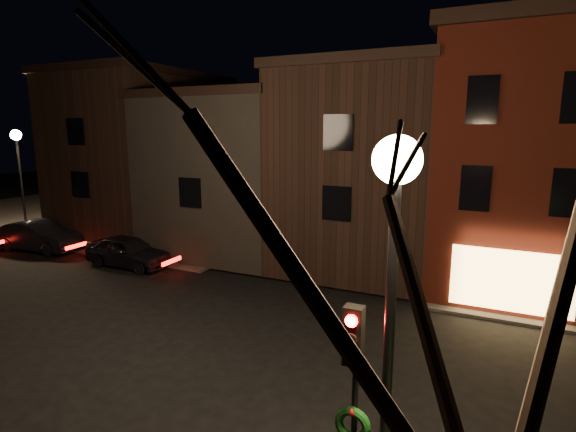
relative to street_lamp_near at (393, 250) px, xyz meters
The scene contains 12 objects.
ground 10.06m from the street_lamp_near, 135.94° to the left, with size 120.00×120.00×0.00m, color black.
sidewalk_far_left 37.26m from the street_lamp_near, 135.22° to the left, with size 30.00×30.00×0.12m, color #2D2B28.
corner_building 15.58m from the street_lamp_near, 83.37° to the left, with size 6.50×8.50×10.50m.
row_building_a 17.16m from the street_lamp_near, 105.90° to the left, with size 7.30×10.30×9.40m.
row_building_b 20.39m from the street_lamp_near, 125.91° to the left, with size 7.80×10.30×8.40m.
row_building_c 25.32m from the street_lamp_near, 139.33° to the left, with size 7.30×10.30×9.90m.
street_lamp_near is the anchor object (origin of this frame).
street_lamp_far 28.00m from the street_lamp_near, 154.17° to the left, with size 0.60×0.60×6.48m.
traffic_signal 2.49m from the street_lamp_near, 140.63° to the left, with size 0.58×0.38×4.05m.
bare_tree_right 2.98m from the street_lamp_near, 62.53° to the right, with size 6.40×6.40×8.50m.
parked_car_a 18.83m from the street_lamp_near, 145.32° to the left, with size 1.80×4.48×1.53m, color black.
parked_car_b 24.46m from the street_lamp_near, 154.18° to the left, with size 1.76×5.04×1.66m, color black.
Camera 1 is at (7.32, -11.45, 6.67)m, focal length 28.00 mm.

